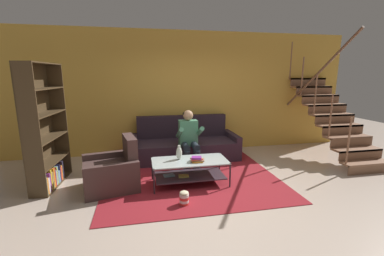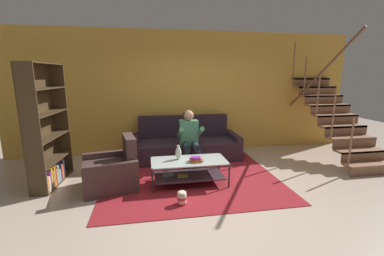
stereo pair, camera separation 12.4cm
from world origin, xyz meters
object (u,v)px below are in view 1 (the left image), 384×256
Objects in this scene: coffee_table at (189,168)px; popcorn_tub at (184,198)px; couch at (184,145)px; bookshelf at (44,141)px; book_stack at (197,159)px; armchair at (113,172)px; vase at (179,153)px; person_seated_center at (189,137)px.

coffee_table is 6.05× the size of popcorn_tub.
couch is 2.81m from bookshelf.
book_stack is 0.80m from popcorn_tub.
armchair is (-1.40, 0.19, -0.19)m from book_stack.
vase is at bearing 150.17° from coffee_table.
armchair reaches higher than vase.
vase is (-0.16, 0.09, 0.26)m from coffee_table.
book_stack is at bearing -7.62° from armchair.
couch is 2.00m from armchair.
person_seated_center is 0.99m from book_stack.
popcorn_tub is (2.18, -1.16, -0.69)m from bookshelf.
popcorn_tub is (-0.33, -0.63, -0.36)m from book_stack.
coffee_table is at bearing -96.54° from couch.
person_seated_center is at bearing -90.00° from couch.
couch reaches higher than coffee_table.
person_seated_center is 1.73m from popcorn_tub.
person_seated_center is at bearing 79.21° from coffee_table.
armchair is at bearing 172.38° from book_stack.
couch is 11.09× the size of popcorn_tub.
bookshelf is (-2.56, -0.45, 0.16)m from person_seated_center.
coffee_table is at bearing 140.18° from book_stack.
couch is at bearing 80.03° from popcorn_tub.
person_seated_center is at bearing 28.31° from armchair.
vase is (-0.33, -1.36, 0.25)m from couch.
armchair reaches higher than popcorn_tub.
couch is at bearing 83.46° from coffee_table.
armchair is at bearing -16.97° from bookshelf.
couch is 1.83× the size of coffee_table.
popcorn_tub is at bearing -103.48° from person_seated_center.
person_seated_center is 1.69m from armchair.
bookshelf reaches higher than armchair.
coffee_table is 1.29m from armchair.
couch is at bearing 21.84° from bookshelf.
vase reaches higher than coffee_table.
couch is 1.47m from coffee_table.
person_seated_center reaches higher than armchair.
bookshelf is at bearing 163.03° from armchair.
bookshelf is (-2.40, 0.43, 0.51)m from coffee_table.
bookshelf is 1.27m from armchair.
popcorn_tub is at bearing -27.93° from bookshelf.
popcorn_tub is (-0.22, -0.73, -0.18)m from coffee_table.
couch reaches higher than popcorn_tub.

